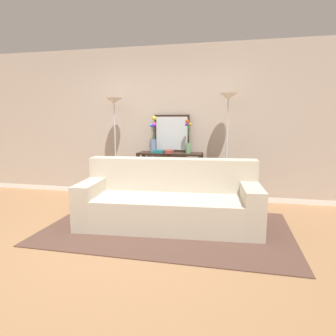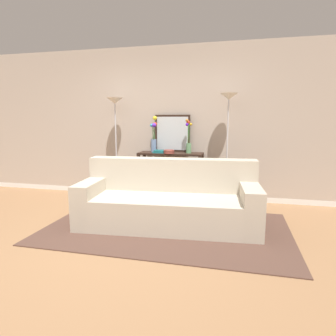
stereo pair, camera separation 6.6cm
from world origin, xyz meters
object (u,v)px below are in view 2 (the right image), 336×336
(floor_lamp_left, at_px, (115,120))
(book_stack, at_px, (159,152))
(vase_tall_flowers, at_px, (154,137))
(vase_short_flowers, at_px, (188,141))
(wall_mirror, at_px, (172,133))
(couch, at_px, (169,202))
(fruit_bowl, at_px, (169,152))
(book_row_under_console, at_px, (152,196))
(floor_lamp_right, at_px, (228,118))
(console_table, at_px, (171,168))

(floor_lamp_left, bearing_deg, book_stack, -1.09)
(vase_tall_flowers, height_order, book_stack, vase_tall_flowers)
(vase_short_flowers, relative_size, book_stack, 2.98)
(floor_lamp_left, height_order, wall_mirror, floor_lamp_left)
(couch, height_order, fruit_bowl, fruit_bowl)
(book_stack, bearing_deg, wall_mirror, 54.18)
(book_stack, height_order, book_row_under_console, book_stack)
(wall_mirror, height_order, fruit_bowl, wall_mirror)
(floor_lamp_left, height_order, vase_tall_flowers, floor_lamp_left)
(floor_lamp_right, bearing_deg, couch, -123.23)
(console_table, distance_m, vase_tall_flowers, 0.62)
(wall_mirror, relative_size, book_row_under_console, 2.75)
(console_table, xyz_separation_m, fruit_bowl, (-0.00, -0.12, 0.31))
(floor_lamp_right, distance_m, vase_short_flowers, 0.75)
(floor_lamp_left, xyz_separation_m, wall_mirror, (0.98, 0.24, -0.23))
(console_table, distance_m, book_row_under_console, 0.63)
(floor_lamp_left, distance_m, vase_short_flowers, 1.34)
(vase_tall_flowers, distance_m, book_stack, 0.30)
(couch, height_order, wall_mirror, wall_mirror)
(vase_tall_flowers, bearing_deg, couch, -65.39)
(vase_short_flowers, height_order, fruit_bowl, vase_short_flowers)
(couch, distance_m, vase_tall_flowers, 1.56)
(console_table, distance_m, fruit_bowl, 0.33)
(couch, bearing_deg, book_row_under_console, 116.40)
(vase_short_flowers, bearing_deg, vase_tall_flowers, 176.44)
(couch, relative_size, console_table, 2.18)
(floor_lamp_right, relative_size, book_stack, 9.47)
(console_table, relative_size, floor_lamp_right, 0.61)
(wall_mirror, height_order, vase_tall_flowers, wall_mirror)
(floor_lamp_left, xyz_separation_m, fruit_bowl, (0.98, -0.04, -0.53))
(floor_lamp_right, bearing_deg, wall_mirror, 166.26)
(vase_tall_flowers, bearing_deg, book_stack, -45.83)
(floor_lamp_right, bearing_deg, floor_lamp_left, 180.00)
(book_stack, bearing_deg, console_table, 26.77)
(vase_tall_flowers, bearing_deg, fruit_bowl, -26.86)
(couch, xyz_separation_m, book_row_under_console, (-0.58, 1.18, -0.26))
(floor_lamp_right, xyz_separation_m, vase_short_flowers, (-0.65, 0.08, -0.37))
(console_table, distance_m, book_stack, 0.36)
(wall_mirror, distance_m, vase_tall_flowers, 0.34)
(couch, relative_size, fruit_bowl, 13.25)
(fruit_bowl, xyz_separation_m, book_row_under_console, (-0.34, 0.12, -0.83))
(floor_lamp_right, relative_size, vase_tall_flowers, 2.91)
(couch, distance_m, floor_lamp_right, 1.73)
(vase_tall_flowers, bearing_deg, console_table, -6.80)
(couch, bearing_deg, vase_tall_flowers, 114.61)
(fruit_bowl, bearing_deg, console_table, 89.91)
(console_table, bearing_deg, fruit_bowl, -90.09)
(floor_lamp_left, distance_m, book_stack, 0.96)
(book_row_under_console, bearing_deg, book_stack, -31.04)
(console_table, distance_m, wall_mirror, 0.62)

